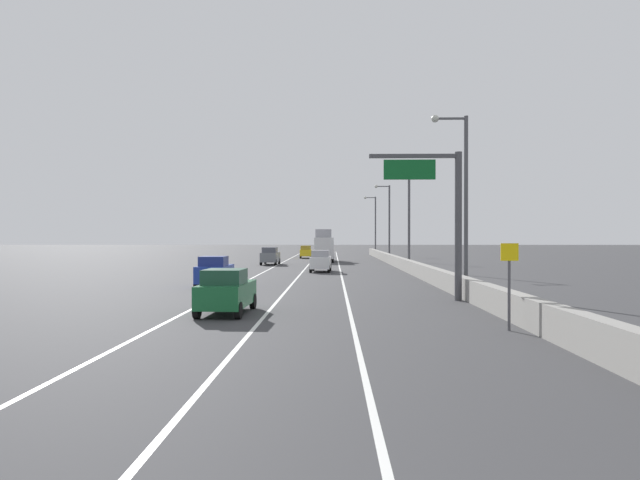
# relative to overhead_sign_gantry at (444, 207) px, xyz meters

# --- Properties ---
(ground_plane) EXTENTS (320.00, 320.00, 0.00)m
(ground_plane) POSITION_rel_overhead_sign_gantry_xyz_m (-6.37, 38.06, -4.73)
(ground_plane) COLOR #38383A
(lane_stripe_left) EXTENTS (0.16, 130.00, 0.00)m
(lane_stripe_left) POSITION_rel_overhead_sign_gantry_xyz_m (-11.87, 29.06, -4.73)
(lane_stripe_left) COLOR silver
(lane_stripe_left) RESTS_ON ground_plane
(lane_stripe_center) EXTENTS (0.16, 130.00, 0.00)m
(lane_stripe_center) POSITION_rel_overhead_sign_gantry_xyz_m (-8.37, 29.06, -4.73)
(lane_stripe_center) COLOR silver
(lane_stripe_center) RESTS_ON ground_plane
(lane_stripe_right) EXTENTS (0.16, 130.00, 0.00)m
(lane_stripe_right) POSITION_rel_overhead_sign_gantry_xyz_m (-4.87, 29.06, -4.73)
(lane_stripe_right) COLOR silver
(lane_stripe_right) RESTS_ON ground_plane
(jersey_barrier_right) EXTENTS (0.60, 120.00, 1.10)m
(jersey_barrier_right) POSITION_rel_overhead_sign_gantry_xyz_m (1.34, 14.06, -4.18)
(jersey_barrier_right) COLOR gray
(jersey_barrier_right) RESTS_ON ground_plane
(overhead_sign_gantry) EXTENTS (4.68, 0.36, 7.50)m
(overhead_sign_gantry) POSITION_rel_overhead_sign_gantry_xyz_m (0.00, 0.00, 0.00)
(overhead_sign_gantry) COLOR #47474C
(overhead_sign_gantry) RESTS_ON ground_plane
(speed_advisory_sign) EXTENTS (0.60, 0.11, 3.00)m
(speed_advisory_sign) POSITION_rel_overhead_sign_gantry_xyz_m (0.44, -9.20, -2.96)
(speed_advisory_sign) COLOR #4C4C51
(speed_advisory_sign) RESTS_ON ground_plane
(lamp_post_right_second) EXTENTS (2.14, 0.44, 10.32)m
(lamp_post_right_second) POSITION_rel_overhead_sign_gantry_xyz_m (1.91, 4.47, 1.19)
(lamp_post_right_second) COLOR #4C4C51
(lamp_post_right_second) RESTS_ON ground_plane
(lamp_post_right_third) EXTENTS (2.14, 0.44, 10.32)m
(lamp_post_right_third) POSITION_rel_overhead_sign_gantry_xyz_m (1.60, 26.72, 1.19)
(lamp_post_right_third) COLOR #4C4C51
(lamp_post_right_third) RESTS_ON ground_plane
(lamp_post_right_fourth) EXTENTS (2.14, 0.44, 10.32)m
(lamp_post_right_fourth) POSITION_rel_overhead_sign_gantry_xyz_m (1.92, 48.97, 1.19)
(lamp_post_right_fourth) COLOR #4C4C51
(lamp_post_right_fourth) RESTS_ON ground_plane
(lamp_post_right_fifth) EXTENTS (2.14, 0.44, 10.32)m
(lamp_post_right_fifth) POSITION_rel_overhead_sign_gantry_xyz_m (1.70, 71.22, 1.19)
(lamp_post_right_fifth) COLOR #4C4C51
(lamp_post_right_fifth) RESTS_ON ground_plane
(car_green_0) EXTENTS (2.00, 4.19, 1.88)m
(car_green_0) POSITION_rel_overhead_sign_gantry_xyz_m (-10.05, -5.12, -3.79)
(car_green_0) COLOR #196033
(car_green_0) RESTS_ON ground_plane
(car_white_1) EXTENTS (1.96, 4.33, 1.98)m
(car_white_1) POSITION_rel_overhead_sign_gantry_xyz_m (-6.69, 23.42, -3.74)
(car_white_1) COLOR white
(car_white_1) RESTS_ON ground_plane
(car_yellow_2) EXTENTS (1.93, 4.26, 1.90)m
(car_yellow_2) POSITION_rel_overhead_sign_gantry_xyz_m (-9.63, 56.71, -3.78)
(car_yellow_2) COLOR gold
(car_yellow_2) RESTS_ON ground_plane
(car_blue_3) EXTENTS (1.85, 4.03, 1.99)m
(car_blue_3) POSITION_rel_overhead_sign_gantry_xyz_m (-13.12, 7.26, -3.74)
(car_blue_3) COLOR #1E389E
(car_blue_3) RESTS_ON ground_plane
(car_gray_4) EXTENTS (1.97, 4.40, 2.01)m
(car_gray_4) POSITION_rel_overhead_sign_gantry_xyz_m (-12.79, 36.59, -3.73)
(car_gray_4) COLOR slate
(car_gray_4) RESTS_ON ground_plane
(box_truck) EXTENTS (2.68, 8.72, 4.22)m
(box_truck) POSITION_rel_overhead_sign_gantry_xyz_m (-6.78, 45.21, -2.80)
(box_truck) COLOR silver
(box_truck) RESTS_ON ground_plane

